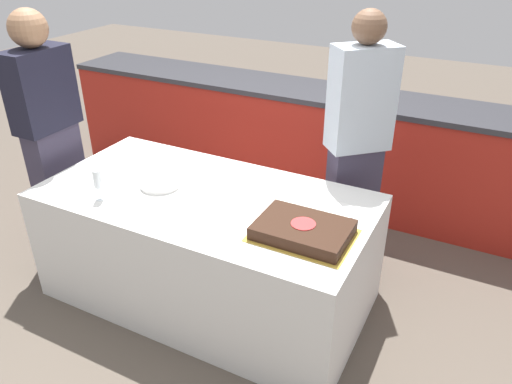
{
  "coord_description": "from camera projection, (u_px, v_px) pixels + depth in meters",
  "views": [
    {
      "loc": [
        1.39,
        -2.06,
        2.09
      ],
      "look_at": [
        0.33,
        0.0,
        0.82
      ],
      "focal_mm": 35.0,
      "sensor_mm": 36.0,
      "label": 1
    }
  ],
  "objects": [
    {
      "name": "cake",
      "position": [
        303.0,
        230.0,
        2.44
      ],
      "size": [
        0.49,
        0.36,
        0.07
      ],
      "color": "gold",
      "rests_on": "dining_table"
    },
    {
      "name": "person_seated_left",
      "position": [
        51.0,
        135.0,
        3.23
      ],
      "size": [
        0.23,
        0.41,
        1.65
      ],
      "rotation": [
        0.0,
        0.0,
        1.57
      ],
      "color": "#383347",
      "rests_on": "ground_plane"
    },
    {
      "name": "back_counter",
      "position": [
        307.0,
        142.0,
        4.17
      ],
      "size": [
        4.4,
        0.58,
        0.92
      ],
      "color": "#A82319",
      "rests_on": "ground_plane"
    },
    {
      "name": "person_cutting_cake",
      "position": [
        357.0,
        147.0,
        3.04
      ],
      "size": [
        0.4,
        0.39,
        1.68
      ],
      "rotation": [
        0.0,
        0.0,
        -2.39
      ],
      "color": "#383347",
      "rests_on": "ground_plane"
    },
    {
      "name": "side_plate_near_cake",
      "position": [
        340.0,
        211.0,
        2.67
      ],
      "size": [
        0.18,
        0.18,
        0.0
      ],
      "color": "white",
      "rests_on": "dining_table"
    },
    {
      "name": "wine_glass",
      "position": [
        98.0,
        180.0,
        2.73
      ],
      "size": [
        0.06,
        0.06,
        0.18
      ],
      "color": "white",
      "rests_on": "dining_table"
    },
    {
      "name": "plate_stack",
      "position": [
        160.0,
        182.0,
        2.91
      ],
      "size": [
        0.23,
        0.23,
        0.05
      ],
      "color": "white",
      "rests_on": "dining_table"
    },
    {
      "name": "ground_plane",
      "position": [
        210.0,
        294.0,
        3.17
      ],
      "size": [
        14.0,
        14.0,
        0.0
      ],
      "primitive_type": "plane",
      "color": "brown"
    },
    {
      "name": "dining_table",
      "position": [
        208.0,
        247.0,
        3.0
      ],
      "size": [
        1.9,
        0.97,
        0.72
      ],
      "color": "silver",
      "rests_on": "ground_plane"
    }
  ]
}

